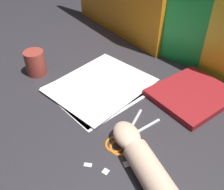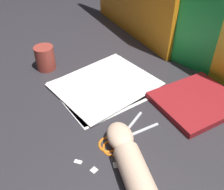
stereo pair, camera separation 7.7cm
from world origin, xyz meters
name	(u,v)px [view 1 (the left image)]	position (x,y,z in m)	size (l,w,h in m)	color
ground_plane	(103,99)	(0.00, 0.00, 0.00)	(6.00, 6.00, 0.00)	#2D2B30
paper_stack	(101,86)	(-0.05, 0.04, 0.00)	(0.30, 0.35, 0.01)	white
book_closed	(192,94)	(0.21, 0.21, 0.01)	(0.25, 0.28, 0.02)	maroon
scissors	(124,138)	(0.17, -0.08, 0.00)	(0.09, 0.19, 0.01)	silver
hand_forearm	(146,166)	(0.28, -0.13, 0.03)	(0.30, 0.18, 0.06)	beige
paper_scrap_near	(88,165)	(0.15, -0.21, 0.00)	(0.02, 0.02, 0.00)	white
paper_scrap_mid	(128,164)	(0.23, -0.14, 0.00)	(0.03, 0.03, 0.00)	white
paper_scrap_far	(106,171)	(0.20, -0.19, 0.00)	(0.02, 0.02, 0.00)	white
mug	(35,63)	(-0.28, -0.06, 0.04)	(0.07, 0.07, 0.09)	#99382D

